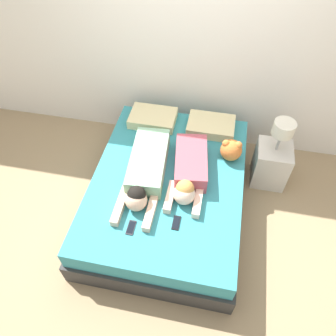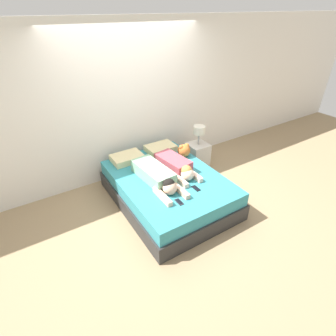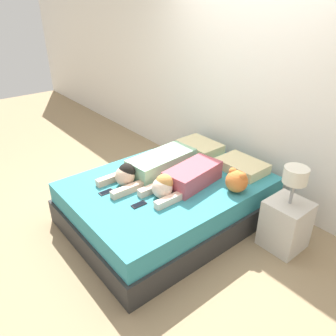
# 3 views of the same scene
# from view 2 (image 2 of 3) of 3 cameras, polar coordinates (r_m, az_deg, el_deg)

# --- Properties ---
(ground_plane) EXTENTS (12.00, 12.00, 0.00)m
(ground_plane) POSITION_cam_2_polar(r_m,az_deg,el_deg) (4.30, -0.00, -7.06)
(ground_plane) COLOR #9E8460
(wall_back) EXTENTS (12.00, 0.06, 2.60)m
(wall_back) POSITION_cam_2_polar(r_m,az_deg,el_deg) (4.59, -7.95, 13.78)
(wall_back) COLOR white
(wall_back) RESTS_ON ground_plane
(bed) EXTENTS (1.52, 2.02, 0.47)m
(bed) POSITION_cam_2_polar(r_m,az_deg,el_deg) (4.16, -0.00, -4.57)
(bed) COLOR #2D2D2D
(bed) RESTS_ON ground_plane
(pillow_head_left) EXTENTS (0.51, 0.36, 0.11)m
(pillow_head_left) POSITION_cam_2_polar(r_m,az_deg,el_deg) (4.45, -8.88, 2.19)
(pillow_head_left) COLOR beige
(pillow_head_left) RESTS_ON bed
(pillow_head_right) EXTENTS (0.51, 0.36, 0.11)m
(pillow_head_right) POSITION_cam_2_polar(r_m,az_deg,el_deg) (4.71, -1.62, 4.33)
(pillow_head_right) COLOR beige
(pillow_head_right) RESTS_ON bed
(person_left) EXTENTS (0.39, 1.10, 0.23)m
(person_left) POSITION_cam_2_polar(r_m,az_deg,el_deg) (3.85, -2.39, -1.78)
(person_left) COLOR #8CBF99
(person_left) RESTS_ON bed
(person_right) EXTENTS (0.38, 0.89, 0.23)m
(person_right) POSITION_cam_2_polar(r_m,az_deg,el_deg) (4.09, 2.04, 0.39)
(person_right) COLOR #B24C59
(person_right) RESTS_ON bed
(cell_phone_left) EXTENTS (0.06, 0.14, 0.01)m
(cell_phone_left) POSITION_cam_2_polar(r_m,az_deg,el_deg) (3.52, 2.45, -7.38)
(cell_phone_left) COLOR #2D2D33
(cell_phone_left) RESTS_ON bed
(cell_phone_right) EXTENTS (0.06, 0.14, 0.01)m
(cell_phone_right) POSITION_cam_2_polar(r_m,az_deg,el_deg) (3.78, 6.11, -4.41)
(cell_phone_right) COLOR black
(cell_phone_right) RESTS_ON bed
(plush_toy) EXTENTS (0.22, 0.22, 0.23)m
(plush_toy) POSITION_cam_2_polar(r_m,az_deg,el_deg) (4.52, 3.48, 3.89)
(plush_toy) COLOR orange
(plush_toy) RESTS_ON bed
(nightstand) EXTENTS (0.36, 0.36, 0.86)m
(nightstand) POSITION_cam_2_polar(r_m,az_deg,el_deg) (5.05, 6.45, 3.19)
(nightstand) COLOR beige
(nightstand) RESTS_ON ground_plane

